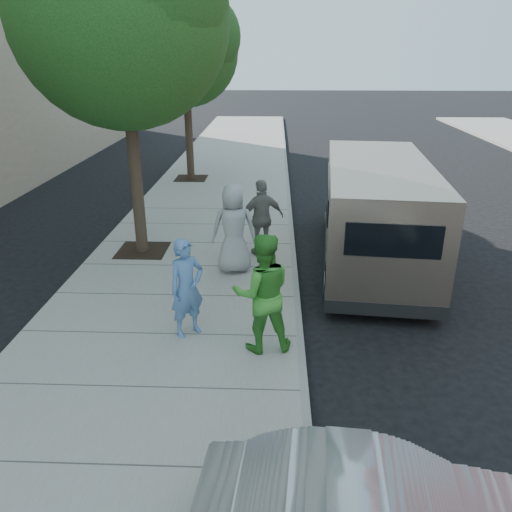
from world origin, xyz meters
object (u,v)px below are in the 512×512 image
tree_far (186,47)px  van (375,211)px  person_gray_shirt (234,229)px  person_green_shirt (262,293)px  person_striped_polo (262,218)px  tree_near (123,9)px  person_officer (187,288)px  parking_meter (269,258)px

tree_far → van: size_ratio=0.97×
van → person_gray_shirt: 3.37m
person_green_shirt → person_striped_polo: person_green_shirt is taller
person_green_shirt → tree_near: bearing=-64.0°
van → person_striped_polo: bearing=-176.0°
tree_near → person_gray_shirt: tree_near is taller
person_officer → tree_far: bearing=58.9°
person_striped_polo → person_officer: bearing=50.0°
person_striped_polo → tree_far: bearing=-91.9°
tree_near → person_officer: 6.20m
person_green_shirt → person_striped_polo: (-0.12, 4.14, -0.08)m
tree_near → van: size_ratio=1.12×
tree_near → person_striped_polo: bearing=-2.5°
person_officer → person_striped_polo: 3.91m
person_officer → person_striped_polo: (1.17, 3.73, 0.05)m
parking_meter → person_officer: (-1.38, -1.14, -0.10)m
person_striped_polo → person_gray_shirt: bearing=36.8°
tree_near → person_gray_shirt: (2.33, -1.13, -4.40)m
parking_meter → person_striped_polo: (-0.21, 2.59, -0.05)m
person_gray_shirt → person_officer: bearing=67.6°
tree_near → person_officer: bearing=-65.6°
person_officer → person_green_shirt: (1.29, -0.41, 0.13)m
parking_meter → person_gray_shirt: person_gray_shirt is taller
tree_near → person_gray_shirt: bearing=-25.9°
parking_meter → person_gray_shirt: (-0.80, 1.59, 0.02)m
tree_far → person_green_shirt: tree_far is taller
tree_far → person_green_shirt: (3.04, -11.87, -3.73)m
tree_near → parking_meter: size_ratio=5.59×
van → tree_near: bearing=-176.6°
tree_far → person_gray_shirt: bearing=-75.1°
tree_far → person_striped_polo: tree_far is taller
person_gray_shirt → person_striped_polo: size_ratio=1.08×
van → person_officer: (-3.81, -3.67, -0.26)m
tree_near → person_green_shirt: (3.04, -4.27, -4.39)m
tree_far → van: 10.23m
parking_meter → person_green_shirt: bearing=-107.6°
tree_near → parking_meter: tree_near is taller
van → person_officer: 5.30m
person_green_shirt → parking_meter: bearing=-103.0°
tree_near → van: (5.57, -0.20, -4.26)m
parking_meter → person_striped_polo: person_striped_polo is taller
parking_meter → van: size_ratio=0.20×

